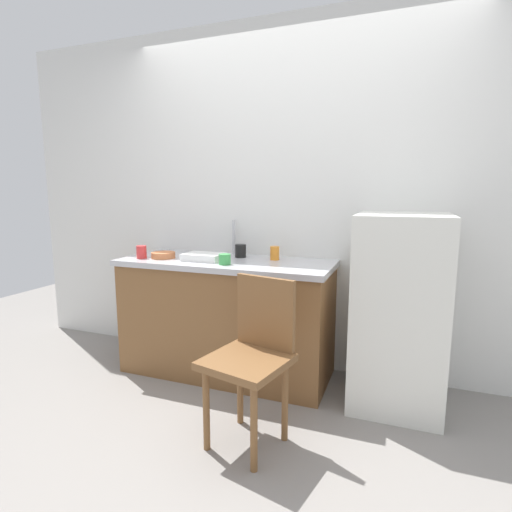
# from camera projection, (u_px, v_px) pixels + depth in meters

# --- Properties ---
(ground_plane) EXTENTS (8.00, 8.00, 0.00)m
(ground_plane) POSITION_uv_depth(u_px,v_px,m) (243.00, 428.00, 2.30)
(ground_plane) COLOR gray
(back_wall) EXTENTS (4.80, 0.10, 2.59)m
(back_wall) POSITION_uv_depth(u_px,v_px,m) (292.00, 199.00, 3.02)
(back_wall) COLOR silver
(back_wall) RESTS_ON ground_plane
(cabinet_base) EXTENTS (1.51, 0.60, 0.82)m
(cabinet_base) POSITION_uv_depth(u_px,v_px,m) (227.00, 319.00, 2.98)
(cabinet_base) COLOR brown
(cabinet_base) RESTS_ON ground_plane
(countertop) EXTENTS (1.55, 0.64, 0.04)m
(countertop) POSITION_uv_depth(u_px,v_px,m) (226.00, 263.00, 2.91)
(countertop) COLOR #B7B7BC
(countertop) RESTS_ON cabinet_base
(faucet) EXTENTS (0.02, 0.02, 0.27)m
(faucet) POSITION_uv_depth(u_px,v_px,m) (234.00, 237.00, 3.13)
(faucet) COLOR #B7B7BC
(faucet) RESTS_ON countertop
(refrigerator) EXTENTS (0.55, 0.62, 1.21)m
(refrigerator) POSITION_uv_depth(u_px,v_px,m) (399.00, 310.00, 2.52)
(refrigerator) COLOR silver
(refrigerator) RESTS_ON ground_plane
(chair) EXTENTS (0.48, 0.48, 0.89)m
(chair) POSITION_uv_depth(u_px,v_px,m) (253.00, 353.00, 2.13)
(chair) COLOR brown
(chair) RESTS_ON ground_plane
(dish_tray) EXTENTS (0.28, 0.20, 0.05)m
(dish_tray) POSITION_uv_depth(u_px,v_px,m) (204.00, 257.00, 2.88)
(dish_tray) COLOR white
(dish_tray) RESTS_ON countertop
(terracotta_bowl) EXTENTS (0.18, 0.18, 0.04)m
(terracotta_bowl) POSITION_uv_depth(u_px,v_px,m) (163.00, 255.00, 2.98)
(terracotta_bowl) COLOR #C67042
(terracotta_bowl) RESTS_ON countertop
(cup_black) EXTENTS (0.08, 0.08, 0.10)m
(cup_black) POSITION_uv_depth(u_px,v_px,m) (241.00, 251.00, 3.01)
(cup_black) COLOR black
(cup_black) RESTS_ON countertop
(cup_red) EXTENTS (0.07, 0.07, 0.09)m
(cup_red) POSITION_uv_depth(u_px,v_px,m) (142.00, 252.00, 2.96)
(cup_red) COLOR red
(cup_red) RESTS_ON countertop
(cup_orange) EXTENTS (0.07, 0.07, 0.10)m
(cup_orange) POSITION_uv_depth(u_px,v_px,m) (275.00, 253.00, 2.90)
(cup_orange) COLOR orange
(cup_orange) RESTS_ON countertop
(cup_green) EXTENTS (0.08, 0.08, 0.07)m
(cup_green) POSITION_uv_depth(u_px,v_px,m) (225.00, 259.00, 2.72)
(cup_green) COLOR green
(cup_green) RESTS_ON countertop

